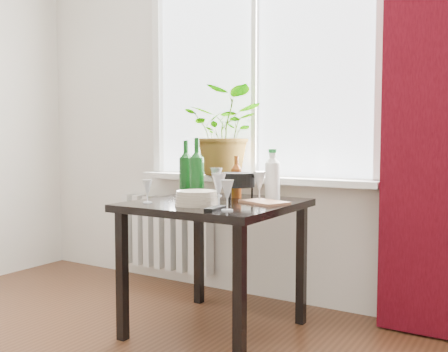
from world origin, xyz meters
The scene contains 19 objects.
window centered at (0.00, 2.22, 1.60)m, with size 1.72×0.08×1.62m.
windowsill centered at (0.00, 2.15, 0.82)m, with size 1.72×0.20×0.04m.
curtain centered at (1.12, 2.12, 1.30)m, with size 0.50×0.12×2.56m.
radiator centered at (-0.75, 2.18, 0.38)m, with size 0.80×0.10×0.55m.
table centered at (0.10, 1.55, 0.65)m, with size 0.85×0.85×0.74m.
potted_plant centered at (-0.17, 2.12, 1.14)m, with size 0.53×0.46×0.59m, color #1F7523.
wine_bottle_left centered at (-0.19, 1.68, 0.91)m, with size 0.08×0.08×0.35m, color #0B3C10, non-canonical shape.
wine_bottle_right centered at (-0.04, 1.57, 0.92)m, with size 0.08×0.08×0.36m, color #0C4312, non-canonical shape.
bottle_amber centered at (0.10, 1.78, 0.87)m, with size 0.06×0.06×0.25m, color #7F350E, non-canonical shape.
cleaning_bottle centered at (0.33, 1.81, 0.89)m, with size 0.08×0.08×0.30m, color white, non-canonical shape.
wineglass_front_right centered at (0.24, 1.36, 0.83)m, with size 0.08×0.08×0.18m, color silver, non-canonical shape.
wineglass_far_right centered at (0.35, 1.27, 0.82)m, with size 0.07×0.07×0.15m, color silver, non-canonical shape.
wineglass_back_center centered at (0.31, 1.67, 0.83)m, with size 0.07×0.07×0.17m, color silver, non-canonical shape.
wineglass_back_left centered at (-0.05, 1.79, 0.83)m, with size 0.08×0.08×0.18m, color #B0B5BD, non-canonical shape.
wineglass_front_left centered at (-0.18, 1.30, 0.80)m, with size 0.05×0.05×0.13m, color white, non-canonical shape.
plate_stack centered at (0.10, 1.36, 0.78)m, with size 0.23×0.23×0.07m, color #C0B49F.
fondue_pot centered at (0.17, 1.68, 0.82)m, with size 0.23×0.20×0.16m, color black, non-canonical shape.
tv_remote centered at (0.29, 1.25, 0.75)m, with size 0.05×0.15×0.02m, color black.
cutting_board centered at (0.37, 1.62, 0.75)m, with size 0.25×0.16×0.01m, color #9C6646.
Camera 1 is at (1.59, -0.78, 1.08)m, focal length 40.00 mm.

